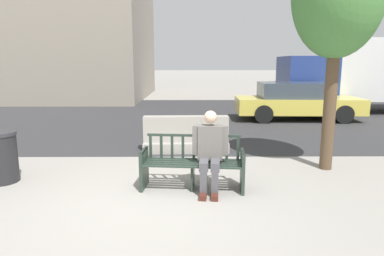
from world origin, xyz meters
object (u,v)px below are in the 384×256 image
Objects in this scene: jersey_barrier_centre at (186,137)px; seated_person at (210,149)px; car_taxi_near at (296,101)px; delivery_truck at (368,72)px; trash_bin at (0,157)px; street_bench at (193,165)px.

seated_person is at bearing -80.79° from jersey_barrier_centre.
car_taxi_near is (3.61, 7.18, 0.01)m from seated_person.
jersey_barrier_centre is 0.44× the size of car_taxi_near.
trash_bin is at bearing -141.13° from delivery_truck.
street_bench is 0.86× the size of jersey_barrier_centre.
seated_person reaches higher than trash_bin.
street_bench reaches higher than jersey_barrier_centre.
jersey_barrier_centre is at bearing 33.65° from trash_bin.
street_bench is 11.84m from delivery_truck.
street_bench is 1.92× the size of trash_bin.
seated_person is 8.04m from car_taxi_near.
jersey_barrier_centre is 0.30× the size of delivery_truck.
street_bench is at bearing -5.78° from trash_bin.
jersey_barrier_centre is 2.24× the size of trash_bin.
seated_person is 0.19× the size of delivery_truck.
car_taxi_near is at bearing -150.95° from delivery_truck.
trash_bin is (-10.85, -8.75, -1.23)m from delivery_truck.
street_bench is 8.10m from car_taxi_near.
seated_person is (0.28, -0.08, 0.29)m from street_bench.
seated_person is 1.46× the size of trash_bin.
seated_person is at bearing -6.62° from trash_bin.
street_bench is at bearing -118.74° from car_taxi_near.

